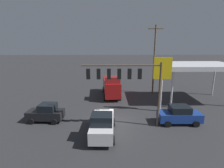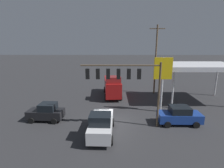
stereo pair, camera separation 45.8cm
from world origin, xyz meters
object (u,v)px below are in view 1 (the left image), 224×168
Objects in this scene: traffic_signal_assembly at (125,78)px; price_sign at (162,72)px; pickup_parked at (102,124)px; sedan_far at (179,115)px; delivery_truck at (111,86)px; hatchback_crossing at (46,113)px; utility_pole at (154,59)px.

traffic_signal_assembly is 6.17m from price_sign.
price_sign reaches higher than pickup_parked.
traffic_signal_assembly reaches higher than sedan_far.
delivery_truck reaches higher than hatchback_crossing.
utility_pole reaches higher than hatchback_crossing.
traffic_signal_assembly is 1.98× the size of hatchback_crossing.
sedan_far is 1.13× the size of hatchback_crossing.
pickup_parked is 1.35× the size of hatchback_crossing.
utility_pole is 2.83× the size of hatchback_crossing.
sedan_far is 14.28m from hatchback_crossing.
sedan_far is (-8.03, -2.36, -0.16)m from pickup_parked.
utility_pole reaches higher than sedan_far.
delivery_truck is (6.98, 1.72, -4.12)m from utility_pole.
pickup_parked is 0.76× the size of delivery_truck.
utility_pole reaches higher than price_sign.
price_sign is at bearing -165.60° from hatchback_crossing.
delivery_truck reaches higher than sedan_far.
traffic_signal_assembly is at bearing 39.08° from price_sign.
price_sign is 9.77m from pickup_parked.
pickup_parked is at bearing 39.75° from traffic_signal_assembly.
hatchback_crossing is at bearing 11.00° from price_sign.
price_sign is at bearing 130.99° from pickup_parked.
sedan_far is (-1.07, 3.33, -4.00)m from price_sign.
delivery_truck is (5.98, -6.27, -3.26)m from price_sign.
delivery_truck is 11.93m from sedan_far.
pickup_parked is (6.95, 5.69, -3.84)m from price_sign.
hatchback_crossing reaches higher than sedan_far.
traffic_signal_assembly is at bearing 2.55° from delivery_truck.
traffic_signal_assembly is 1.74× the size of sedan_far.
pickup_parked is at bearing 16.96° from sedan_far.
utility_pole is at bearing 151.49° from pickup_parked.
price_sign reaches higher than traffic_signal_assembly.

